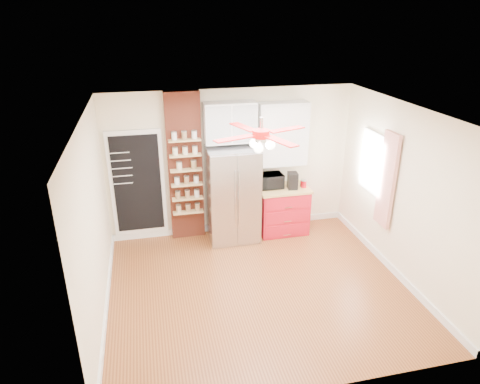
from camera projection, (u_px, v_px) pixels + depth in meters
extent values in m
plane|color=brown|center=(258.00, 287.00, 6.57)|extent=(4.50, 4.50, 0.00)
plane|color=white|center=(262.00, 113.00, 5.51)|extent=(4.50, 4.50, 0.00)
cube|color=#EFE4C0|center=(231.00, 163.00, 7.83)|extent=(4.50, 0.02, 2.70)
cube|color=#EFE4C0|center=(313.00, 292.00, 4.24)|extent=(4.50, 0.02, 2.70)
cube|color=#EFE4C0|center=(94.00, 224.00, 5.58)|extent=(0.02, 4.00, 2.70)
cube|color=#EFE4C0|center=(402.00, 194.00, 6.50)|extent=(0.02, 4.00, 2.70)
cube|color=white|center=(138.00, 184.00, 7.56)|extent=(0.95, 0.04, 1.95)
cube|color=black|center=(138.00, 184.00, 7.54)|extent=(0.82, 0.02, 1.78)
cube|color=brown|center=(185.00, 168.00, 7.59)|extent=(0.60, 0.16, 2.70)
cube|color=#A9A9AD|center=(233.00, 195.00, 7.68)|extent=(0.90, 0.70, 1.75)
cube|color=white|center=(230.00, 122.00, 7.35)|extent=(0.90, 0.35, 0.70)
cube|color=#B61323|center=(282.00, 211.00, 8.09)|extent=(0.90, 0.60, 0.86)
cube|color=tan|center=(283.00, 189.00, 7.92)|extent=(0.94, 0.64, 0.04)
cube|color=white|center=(283.00, 134.00, 7.68)|extent=(0.90, 0.30, 1.15)
cube|color=white|center=(373.00, 163.00, 7.22)|extent=(0.04, 0.75, 1.05)
cube|color=red|center=(387.00, 180.00, 6.76)|extent=(0.06, 0.40, 1.55)
cylinder|color=silver|center=(261.00, 125.00, 5.57)|extent=(0.05, 0.05, 0.20)
cylinder|color=#AB0C0A|center=(261.00, 134.00, 5.62)|extent=(0.24, 0.24, 0.10)
sphere|color=white|center=(261.00, 145.00, 5.68)|extent=(0.13, 0.13, 0.13)
imported|color=black|center=(270.00, 181.00, 7.87)|extent=(0.49, 0.34, 0.26)
cube|color=black|center=(293.00, 181.00, 7.82)|extent=(0.20, 0.22, 0.31)
cylinder|color=#B00913|center=(304.00, 184.00, 7.90)|extent=(0.12, 0.12, 0.13)
cylinder|color=#B12309|center=(303.00, 183.00, 7.94)|extent=(0.11, 0.11, 0.13)
cylinder|color=beige|center=(179.00, 166.00, 7.41)|extent=(0.12, 0.12, 0.13)
cylinder|color=olive|center=(194.00, 165.00, 7.46)|extent=(0.11, 0.11, 0.14)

